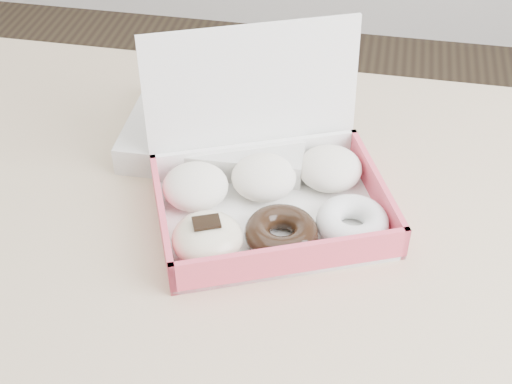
# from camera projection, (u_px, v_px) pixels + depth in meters

# --- Properties ---
(table) EXTENTS (1.20, 0.80, 0.75)m
(table) POSITION_uv_depth(u_px,v_px,m) (260.00, 248.00, 1.06)
(table) COLOR tan
(table) RESTS_ON ground
(donut_box) EXTENTS (0.38, 0.36, 0.23)m
(donut_box) POSITION_uv_depth(u_px,v_px,m) (267.00, 191.00, 0.98)
(donut_box) COLOR white
(donut_box) RESTS_ON table
(newspapers) EXTENTS (0.29, 0.23, 0.04)m
(newspapers) POSITION_uv_depth(u_px,v_px,m) (220.00, 129.00, 1.12)
(newspapers) COLOR white
(newspapers) RESTS_ON table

